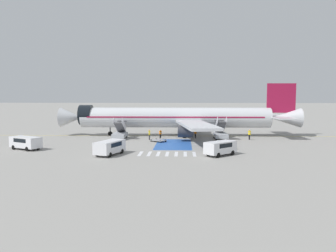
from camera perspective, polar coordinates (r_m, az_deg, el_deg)
The scene contains 22 objects.
ground_plane at distance 62.53m, azimuth 1.25°, elevation -1.81°, with size 600.00×600.00×0.00m, color gray.
apron_leadline_yellow at distance 63.23m, azimuth 1.26°, elevation -1.73°, with size 0.20×80.11×0.01m, color gold.
apron_stand_patch_blue at distance 52.46m, azimuth 0.98°, elevation -3.17°, with size 5.66×11.94×0.01m, color #2856A8.
apron_walkway_bar_0 at distance 44.04m, azimuth -4.84°, elevation -4.82°, with size 0.44×3.60×0.01m, color silver.
apron_walkway_bar_1 at distance 43.90m, azimuth -3.28°, elevation -4.84°, with size 0.44×3.60×0.01m, color silver.
apron_walkway_bar_2 at distance 43.80m, azimuth -1.71°, elevation -4.86°, with size 0.44×3.60×0.01m, color silver.
apron_walkway_bar_3 at distance 43.73m, azimuth -0.14°, elevation -4.87°, with size 0.44×3.60×0.01m, color silver.
apron_walkway_bar_4 at distance 43.69m, azimuth 1.44°, elevation -4.88°, with size 0.44×3.60×0.01m, color silver.
apron_walkway_bar_5 at distance 43.68m, azimuth 3.02°, elevation -4.89°, with size 0.44×3.60×0.01m, color silver.
apron_walkway_bar_6 at distance 43.70m, azimuth 4.60°, elevation -4.90°, with size 0.44×3.60×0.01m, color silver.
airliner at distance 62.90m, azimuth 1.84°, elevation 1.46°, with size 46.13×35.55×10.06m.
boarding_stairs_forward at distance 59.61m, azimuth -8.37°, elevation -1.27°, with size 2.27×5.26×3.93m.
boarding_stairs_aft at distance 59.17m, azimuth 9.12°, elevation -1.30°, with size 2.27×5.26×4.14m.
fuel_tanker at distance 86.20m, azimuth 8.14°, elevation 1.27°, with size 9.39×2.91×3.51m.
service_van_0 at distance 51.36m, azimuth -23.55°, elevation -2.54°, with size 5.18×3.94×1.84m.
service_van_1 at distance 43.50m, azimuth -10.11°, elevation -3.50°, with size 3.53×5.24×1.86m.
service_van_2 at distance 42.91m, azimuth 9.11°, elevation -3.63°, with size 4.53×4.35×1.84m.
baggage_cart at distance 55.13m, azimuth -1.71°, elevation -2.50°, with size 2.97×2.78×0.87m.
ground_crew_0 at distance 59.46m, azimuth -1.34°, elevation -1.30°, with size 0.46×0.47×1.59m.
ground_crew_1 at distance 59.41m, azimuth 14.00°, elevation -1.32°, with size 0.42×0.49×1.82m.
ground_crew_2 at distance 59.61m, azimuth 4.78°, elevation -1.14°, with size 0.44×0.48×1.85m.
ground_crew_3 at distance 57.50m, azimuth -3.27°, elevation -1.36°, with size 0.34×0.48×1.85m.
Camera 1 is at (1.45, -62.03, 7.70)m, focal length 35.00 mm.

